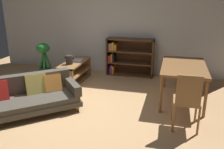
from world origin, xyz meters
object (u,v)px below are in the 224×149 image
object	(u,v)px
open_laptop	(75,59)
bookshelf	(127,57)
fabric_couch	(28,96)
desk_speaker	(69,60)
dining_table	(184,69)
dining_chair_near	(187,99)
media_console	(75,72)
potted_floor_plant	(44,58)

from	to	relation	value
open_laptop	bookshelf	size ratio (longest dim) A/B	0.38
fabric_couch	bookshelf	world-z (taller)	bookshelf
fabric_couch	desk_speaker	bearing A→B (deg)	84.21
dining_table	bookshelf	world-z (taller)	bookshelf
dining_chair_near	open_laptop	bearing A→B (deg)	145.93
desk_speaker	bookshelf	size ratio (longest dim) A/B	0.17
dining_table	bookshelf	xyz separation A→B (m)	(-1.46, 1.41, -0.18)
desk_speaker	dining_table	distance (m)	2.68
media_console	dining_table	bearing A→B (deg)	-10.42
bookshelf	desk_speaker	bearing A→B (deg)	-136.79
potted_floor_plant	fabric_couch	bearing A→B (deg)	-68.19
potted_floor_plant	media_console	bearing A→B (deg)	-13.07
dining_table	fabric_couch	bearing A→B (deg)	-155.72
open_laptop	potted_floor_plant	xyz separation A→B (m)	(-0.94, 0.09, -0.04)
desk_speaker	dining_chair_near	size ratio (longest dim) A/B	0.22
open_laptop	desk_speaker	bearing A→B (deg)	-87.27
dining_chair_near	desk_speaker	bearing A→B (deg)	151.10
fabric_couch	open_laptop	xyz separation A→B (m)	(0.14, 1.90, 0.24)
dining_chair_near	bookshelf	world-z (taller)	bookshelf
fabric_couch	dining_chair_near	world-z (taller)	dining_chair_near
fabric_couch	media_console	world-z (taller)	fabric_couch
fabric_couch	potted_floor_plant	xyz separation A→B (m)	(-0.79, 1.99, 0.20)
media_console	open_laptop	distance (m)	0.32
fabric_couch	open_laptop	world-z (taller)	fabric_couch
media_console	dining_chair_near	bearing A→B (deg)	-32.45
dining_chair_near	fabric_couch	bearing A→B (deg)	-178.90
potted_floor_plant	bookshelf	distance (m)	2.27
potted_floor_plant	dining_table	distance (m)	3.69
bookshelf	media_console	bearing A→B (deg)	-141.85
bookshelf	potted_floor_plant	bearing A→B (deg)	-162.03
dining_chair_near	dining_table	bearing A→B (deg)	91.95
open_laptop	bookshelf	world-z (taller)	bookshelf
open_laptop	dining_table	world-z (taller)	dining_table
media_console	desk_speaker	world-z (taller)	desk_speaker
desk_speaker	dining_chair_near	world-z (taller)	dining_chair_near
desk_speaker	potted_floor_plant	distance (m)	1.05
dining_table	dining_chair_near	distance (m)	1.23
fabric_couch	bookshelf	bearing A→B (deg)	63.01
bookshelf	fabric_couch	bearing A→B (deg)	-116.99
dining_table	dining_chair_near	world-z (taller)	dining_chair_near
open_laptop	dining_chair_near	xyz separation A→B (m)	(2.72, -1.84, -0.00)
dining_chair_near	bookshelf	distance (m)	3.03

